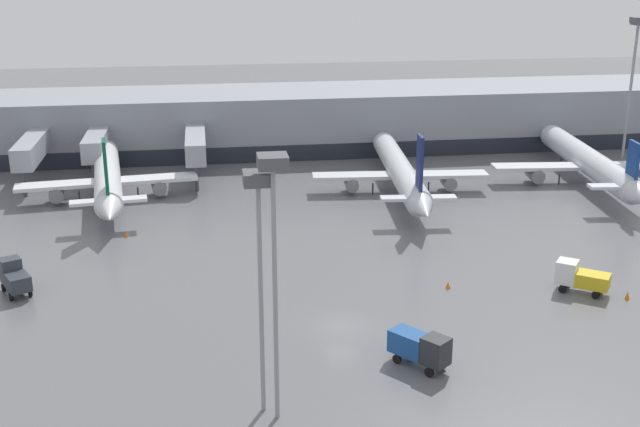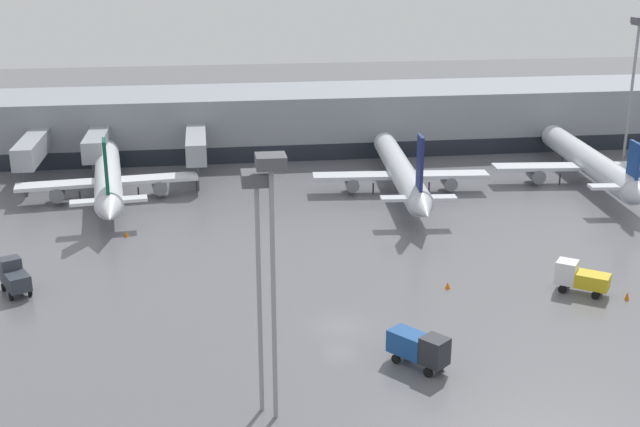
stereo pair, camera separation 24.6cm
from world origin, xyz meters
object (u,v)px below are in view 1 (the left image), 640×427
apron_light_mast_0 (636,50)px  apron_light_mast_2 (274,214)px  parked_jet_1 (400,171)px  traffic_cone_0 (448,285)px  parked_jet_0 (107,178)px  service_truck_1 (420,347)px  service_truck_0 (580,276)px  service_truck_2 (15,277)px  apron_light_mast_3 (635,50)px  parked_jet_3 (589,162)px  traffic_cone_2 (627,295)px  apron_light_mast_1 (259,223)px  traffic_cone_1 (126,234)px

apron_light_mast_0 → apron_light_mast_2: size_ratio=1.12×
parked_jet_1 → traffic_cone_0: 30.60m
parked_jet_0 → service_truck_1: bearing=-156.2°
apron_light_mast_0 → service_truck_0: bearing=-122.1°
parked_jet_1 → service_truck_0: size_ratio=7.82×
service_truck_2 → apron_light_mast_3: (77.88, 37.74, 14.21)m
parked_jet_3 → traffic_cone_2: 38.09m
service_truck_0 → apron_light_mast_1: size_ratio=0.29×
service_truck_1 → apron_light_mast_2: 17.35m
service_truck_2 → traffic_cone_1: 16.14m
traffic_cone_1 → traffic_cone_0: bearing=-31.4°
parked_jet_0 → apron_light_mast_3: size_ratio=1.69×
traffic_cone_2 → apron_light_mast_1: size_ratio=0.04×
parked_jet_0 → apron_light_mast_2: 54.51m
parked_jet_0 → service_truck_2: bearing=162.6°
traffic_cone_2 → apron_light_mast_0: 57.28m
parked_jet_1 → apron_light_mast_2: size_ratio=2.12×
service_truck_0 → apron_light_mast_3: bearing=-85.5°
traffic_cone_1 → apron_light_mast_3: apron_light_mast_3 is taller
traffic_cone_1 → parked_jet_0: bearing=102.7°
apron_light_mast_1 → apron_light_mast_2: 1.56m
service_truck_0 → apron_light_mast_2: size_ratio=0.27×
traffic_cone_2 → apron_light_mast_0: apron_light_mast_0 is taller
traffic_cone_2 → parked_jet_1: bearing=108.7°
apron_light_mast_0 → traffic_cone_2: bearing=-117.9°
service_truck_1 → apron_light_mast_0: 75.72m
apron_light_mast_1 → traffic_cone_2: bearing=21.7°
service_truck_2 → traffic_cone_0: service_truck_2 is taller
traffic_cone_0 → apron_light_mast_3: bearing=47.0°
service_truck_0 → apron_light_mast_2: (-28.63, -16.22, 12.50)m
parked_jet_3 → parked_jet_0: bearing=94.5°
traffic_cone_1 → traffic_cone_2: size_ratio=0.95×
parked_jet_3 → service_truck_0: size_ratio=7.93×
service_truck_1 → traffic_cone_0: bearing=116.5°
traffic_cone_0 → apron_light_mast_2: bearing=-132.8°
service_truck_0 → service_truck_1: 20.81m
service_truck_2 → apron_light_mast_3: size_ratio=0.21×
parked_jet_1 → traffic_cone_0: parked_jet_1 is taller
service_truck_2 → apron_light_mast_0: bearing=-90.3°
parked_jet_0 → parked_jet_3: bearing=-97.8°
parked_jet_3 → traffic_cone_2: parked_jet_3 is taller
service_truck_0 → apron_light_mast_3: size_ratio=0.24×
service_truck_2 → traffic_cone_0: (38.39, -4.61, -1.26)m
service_truck_2 → apron_light_mast_2: apron_light_mast_2 is taller
parked_jet_3 → service_truck_1: size_ratio=8.08×
service_truck_1 → apron_light_mast_0: size_ratio=0.24×
parked_jet_0 → service_truck_0: (44.36, -34.77, -1.35)m
traffic_cone_2 → apron_light_mast_0: bearing=62.1°
parked_jet_0 → apron_light_mast_1: (14.91, -49.99, 10.27)m
parked_jet_1 → apron_light_mast_2: (-20.31, -49.06, 11.24)m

